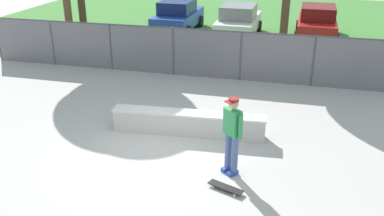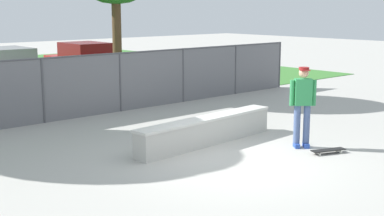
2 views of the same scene
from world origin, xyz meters
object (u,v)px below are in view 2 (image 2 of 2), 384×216
Objects in this scene: skateboarder at (303,103)px; car_white at (6,69)px; concrete_ledge at (207,131)px; skateboard at (328,150)px; car_red at (84,61)px.

skateboarder reaches higher than car_white.
skateboarder reaches higher than concrete_ledge.
skateboarder reaches higher than skateboard.
skateboard is 13.48m from car_white.
car_red is (2.09, 14.05, 0.77)m from skateboard.
car_red is at bearing 73.20° from concrete_ledge.
car_white is (-1.71, 12.62, -0.19)m from skateboarder.
car_white is 1.00× the size of car_red.
car_white reaches higher than skateboard.
car_red is at bearing 81.55° from skateboard.
skateboarder is at bearing -48.91° from concrete_ledge.
skateboarder is 1.20m from skateboard.
skateboarder is 13.49m from car_red.
car_white is (-0.28, 10.98, 0.52)m from concrete_ledge.
skateboarder is 0.44× the size of car_white.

